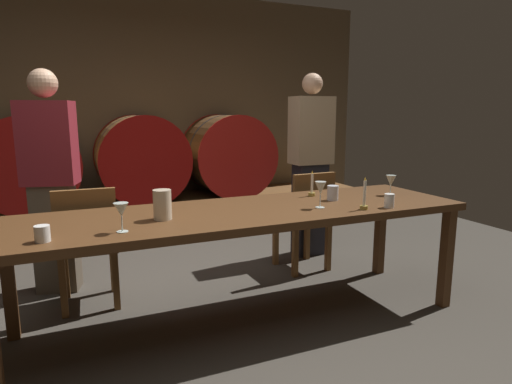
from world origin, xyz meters
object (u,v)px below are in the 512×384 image
(dining_table, at_px, (244,219))
(cup_right, at_px, (389,201))
(cup_center, at_px, (333,193))
(chair_left, at_px, (87,242))
(wine_glass_left, at_px, (121,210))
(guest_right, at_px, (311,164))
(wine_glass_right, at_px, (391,181))
(wine_barrel_right, at_px, (227,155))
(guest_left, at_px, (51,181))
(candle_right, at_px, (364,200))
(cup_left, at_px, (42,234))
(candle_left, at_px, (312,189))
(chair_right, at_px, (307,216))
(pitcher, at_px, (162,205))
(wine_glass_center, at_px, (320,189))
(wine_barrel_left, at_px, (31,163))
(wine_barrel_center, at_px, (141,159))

(dining_table, relative_size, cup_right, 32.33)
(cup_center, bearing_deg, cup_right, -59.83)
(chair_left, distance_m, wine_glass_left, 0.96)
(guest_right, height_order, wine_glass_right, guest_right)
(dining_table, bearing_deg, wine_barrel_right, 72.76)
(wine_barrel_right, xyz_separation_m, guest_left, (-1.90, -1.35, 0.00))
(candle_right, bearing_deg, cup_left, 178.60)
(guest_left, bearing_deg, candle_left, 169.02)
(wine_barrel_right, relative_size, chair_right, 1.10)
(candle_right, height_order, pitcher, candle_right)
(wine_glass_center, bearing_deg, wine_glass_right, 13.42)
(chair_left, bearing_deg, pitcher, 123.13)
(wine_glass_center, bearing_deg, wine_barrel_right, 83.83)
(guest_left, relative_size, cup_center, 16.19)
(guest_right, relative_size, candle_left, 8.99)
(chair_left, relative_size, wine_glass_center, 5.08)
(guest_left, height_order, cup_center, guest_left)
(candle_left, height_order, wine_glass_left, candle_left)
(chair_right, relative_size, candle_left, 4.56)
(guest_left, relative_size, candle_left, 8.77)
(cup_center, bearing_deg, cup_left, -171.10)
(chair_right, bearing_deg, wine_glass_left, 25.92)
(guest_right, xyz_separation_m, cup_right, (-0.22, -1.38, -0.08))
(chair_left, height_order, candle_left, candle_left)
(wine_barrel_left, distance_m, guest_right, 2.83)
(chair_left, bearing_deg, wine_glass_left, 102.29)
(wine_barrel_left, bearing_deg, candle_left, -47.69)
(cup_center, height_order, cup_right, cup_center)
(wine_barrel_right, height_order, cup_left, wine_barrel_right)
(wine_barrel_center, xyz_separation_m, wine_barrel_right, (1.02, 0.00, 0.00))
(wine_glass_right, bearing_deg, candle_right, -146.29)
(cup_left, bearing_deg, dining_table, 12.64)
(chair_right, distance_m, candle_left, 0.60)
(candle_right, xyz_separation_m, cup_left, (-1.86, 0.05, -0.02))
(wine_glass_left, bearing_deg, wine_barrel_right, 59.99)
(wine_barrel_right, height_order, cup_right, wine_barrel_right)
(guest_right, height_order, cup_left, guest_right)
(wine_barrel_center, distance_m, candle_left, 2.38)
(pitcher, relative_size, wine_glass_center, 1.01)
(wine_glass_left, distance_m, cup_left, 0.38)
(wine_barrel_left, xyz_separation_m, wine_barrel_right, (2.12, 0.00, 0.00))
(wine_barrel_left, relative_size, cup_center, 9.25)
(wine_glass_right, bearing_deg, wine_barrel_center, 121.59)
(guest_left, distance_m, cup_left, 1.33)
(wine_glass_left, height_order, wine_glass_right, wine_glass_left)
(wine_barrel_left, xyz_separation_m, dining_table, (1.37, -2.42, -0.17))
(guest_left, height_order, candle_left, guest_left)
(wine_glass_left, xyz_separation_m, cup_right, (1.67, -0.09, -0.07))
(wine_barrel_left, height_order, wine_barrel_center, same)
(chair_right, xyz_separation_m, wine_glass_center, (-0.38, -0.81, 0.40))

